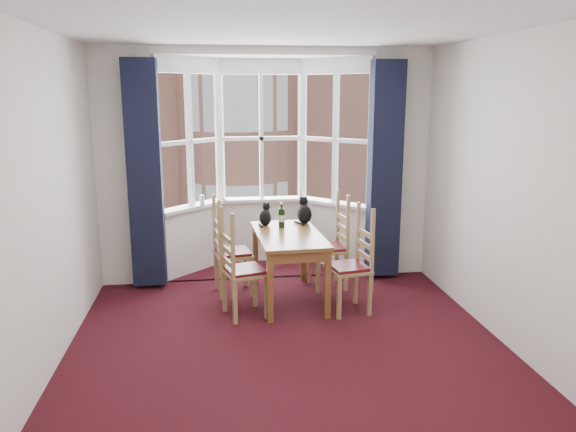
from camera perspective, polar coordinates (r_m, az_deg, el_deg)
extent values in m
plane|color=black|center=(5.06, 0.38, -14.36)|extent=(4.50, 4.50, 0.00)
plane|color=white|center=(4.54, 0.44, 18.99)|extent=(4.50, 4.50, 0.00)
plane|color=silver|center=(4.76, -24.18, 0.65)|extent=(0.00, 4.50, 4.50)
plane|color=silver|center=(5.25, 22.57, 1.82)|extent=(0.00, 4.50, 4.50)
plane|color=silver|center=(2.47, 7.62, -8.79)|extent=(4.00, 0.00, 4.00)
cube|color=silver|center=(6.86, -16.10, 4.62)|extent=(0.70, 0.12, 2.80)
cube|color=silver|center=(7.15, 11.16, 5.18)|extent=(0.70, 0.12, 2.80)
cube|color=black|center=(6.65, -14.33, 4.06)|extent=(0.38, 0.22, 2.60)
cube|color=black|center=(6.91, 9.80, 4.57)|extent=(0.38, 0.22, 2.60)
cube|color=brown|center=(6.16, 0.06, -1.96)|extent=(0.76, 1.33, 0.04)
cube|color=brown|center=(5.67, -1.83, -7.34)|extent=(0.06, 0.06, 0.72)
cube|color=brown|center=(6.79, -3.32, -3.94)|extent=(0.06, 0.06, 0.72)
cube|color=brown|center=(5.78, 4.05, -6.97)|extent=(0.06, 0.06, 0.72)
cube|color=brown|center=(6.89, 1.60, -3.69)|extent=(0.06, 0.06, 0.72)
cube|color=#9E804D|center=(5.82, -4.40, -5.60)|extent=(0.50, 0.51, 0.06)
cube|color=#4D0D11|center=(5.81, -4.40, -5.46)|extent=(0.45, 0.46, 0.03)
cube|color=#9E804D|center=(6.46, -5.58, -3.76)|extent=(0.46, 0.48, 0.06)
cube|color=#4D0D11|center=(6.46, -5.58, -3.63)|extent=(0.41, 0.43, 0.03)
cube|color=#9E804D|center=(5.94, 6.15, -5.26)|extent=(0.46, 0.48, 0.06)
cube|color=#4D0D11|center=(5.93, 6.15, -5.12)|extent=(0.42, 0.43, 0.03)
cube|color=#9E804D|center=(6.64, 4.05, -3.28)|extent=(0.45, 0.46, 0.06)
cube|color=#4D0D11|center=(6.64, 4.05, -3.15)|extent=(0.40, 0.42, 0.03)
ellipsoid|color=black|center=(6.52, -2.33, -0.20)|extent=(0.19, 0.22, 0.19)
sphere|color=black|center=(6.55, -2.22, 0.93)|extent=(0.11, 0.11, 0.09)
cone|color=black|center=(6.55, -2.43, 1.31)|extent=(0.04, 0.04, 0.04)
cone|color=black|center=(6.54, -2.01, 1.29)|extent=(0.04, 0.04, 0.04)
ellipsoid|color=black|center=(6.61, 1.70, 0.16)|extent=(0.17, 0.23, 0.22)
sphere|color=black|center=(6.66, 1.59, 1.49)|extent=(0.11, 0.11, 0.10)
cone|color=black|center=(6.65, 1.34, 1.92)|extent=(0.04, 0.04, 0.05)
cone|color=black|center=(6.66, 1.84, 1.94)|extent=(0.04, 0.04, 0.05)
cylinder|color=black|center=(6.41, -0.66, -0.26)|extent=(0.07, 0.07, 0.20)
sphere|color=black|center=(6.39, -0.66, 0.58)|extent=(0.07, 0.07, 0.07)
cylinder|color=black|center=(6.39, -0.66, 0.92)|extent=(0.03, 0.03, 0.09)
cylinder|color=gold|center=(6.38, -0.66, 1.26)|extent=(0.03, 0.03, 0.02)
cylinder|color=silver|center=(6.41, -0.66, -0.22)|extent=(0.07, 0.07, 0.08)
cylinder|color=white|center=(7.20, -8.72, 1.60)|extent=(0.06, 0.06, 0.13)
plane|color=#333335|center=(37.65, -6.31, -0.17)|extent=(80.00, 80.00, 0.00)
cube|color=#A76A56|center=(18.77, -5.60, 8.62)|extent=(18.00, 6.00, 14.00)
cylinder|color=#A76A56|center=(15.78, -5.22, 7.87)|extent=(3.20, 3.20, 14.00)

